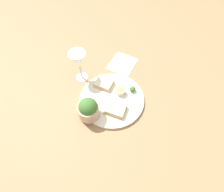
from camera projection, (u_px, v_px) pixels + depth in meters
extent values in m
plane|color=#93704C|center=(112.00, 100.00, 0.84)|extent=(4.00, 4.00, 0.00)
cylinder|color=silver|center=(112.00, 99.00, 0.83)|extent=(0.31, 0.31, 0.01)
cylinder|color=tan|center=(89.00, 111.00, 0.76)|extent=(0.10, 0.10, 0.06)
sphere|color=#3D6B2D|center=(88.00, 107.00, 0.73)|extent=(0.08, 0.08, 0.08)
cylinder|color=beige|center=(121.00, 92.00, 0.83)|extent=(0.04, 0.04, 0.03)
cylinder|color=tan|center=(121.00, 91.00, 0.82)|extent=(0.04, 0.04, 0.01)
cube|color=tan|center=(116.00, 109.00, 0.79)|extent=(0.11, 0.11, 0.02)
cube|color=#F4E5C1|center=(116.00, 108.00, 0.78)|extent=(0.11, 0.10, 0.01)
cube|color=tan|center=(104.00, 84.00, 0.86)|extent=(0.11, 0.10, 0.02)
cube|color=#F4E5C1|center=(104.00, 82.00, 0.85)|extent=(0.10, 0.09, 0.01)
cylinder|color=silver|center=(82.00, 77.00, 0.91)|extent=(0.06, 0.06, 0.01)
cylinder|color=silver|center=(81.00, 71.00, 0.88)|extent=(0.01, 0.01, 0.09)
cone|color=silver|center=(78.00, 60.00, 0.81)|extent=(0.08, 0.08, 0.08)
sphere|color=#477533|center=(133.00, 89.00, 0.84)|extent=(0.03, 0.03, 0.03)
cube|color=white|center=(122.00, 64.00, 0.97)|extent=(0.18, 0.19, 0.01)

